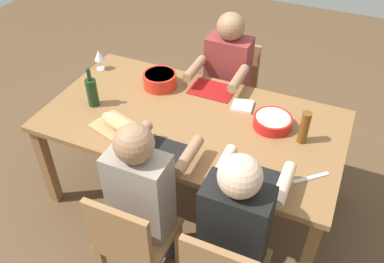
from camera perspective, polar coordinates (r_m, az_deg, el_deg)
The scene contains 19 objects.
ground_plane at distance 3.23m, azimuth 0.00°, elevation -8.58°, with size 8.00×8.00×0.00m, color brown.
dining_table at distance 2.77m, azimuth 0.00°, elevation 0.62°, with size 1.99×1.06×0.74m.
chair_near_center at distance 2.39m, azimuth -8.50°, elevation -14.81°, with size 0.40×0.40×0.85m.
diner_near_center at distance 2.32m, azimuth -6.71°, elevation -8.41°, with size 0.41×0.53×1.20m.
chair_far_center at distance 3.52m, azimuth 5.61°, elevation 6.32°, with size 0.40×0.40×0.85m.
diner_far_center at distance 3.26m, azimuth 4.77°, elevation 7.84°, with size 0.41×0.53×1.20m.
diner_near_right at distance 2.18m, azimuth 6.29°, elevation -12.75°, with size 0.41×0.53×1.20m.
serving_bowl_salad at distance 3.02m, azimuth -4.52°, elevation 7.32°, with size 0.25×0.25×0.11m.
serving_bowl_pasta at distance 2.68m, azimuth 11.23°, elevation 1.42°, with size 0.25×0.25×0.07m.
cutting_board at distance 2.65m, azimuth -9.88°, elevation 0.13°, with size 0.40×0.22×0.02m, color tan.
bread_loaf at distance 2.62m, azimuth -10.01°, elevation 1.06°, with size 0.32×0.11×0.09m, color tan.
wine_bottle at distance 2.87m, azimuth -13.83°, elevation 5.44°, with size 0.08×0.08×0.29m.
beer_bottle at distance 2.57m, azimuth 15.44°, elevation 0.54°, with size 0.06×0.06×0.22m, color brown.
wine_glass at distance 3.27m, azimuth -12.90°, elevation 10.27°, with size 0.08×0.08×0.17m.
placemat_near_center at distance 2.47m, azimuth -3.45°, elevation -3.00°, with size 0.32×0.23×0.01m, color black.
placemat_far_center at distance 3.00m, azimuth 2.85°, elevation 5.82°, with size 0.32×0.23×0.01m, color maroon.
placemat_near_right at distance 2.33m, azimuth 8.75°, elevation -6.66°, with size 0.32×0.23×0.01m, color black.
carving_knife at distance 2.41m, azimuth 16.29°, elevation -6.23°, with size 0.23×0.02×0.01m, color silver.
napkin_stack at distance 2.84m, azimuth 7.06°, elevation 3.58°, with size 0.14×0.14×0.02m, color white.
Camera 1 is at (0.86, -1.96, 2.42)m, focal length 38.09 mm.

